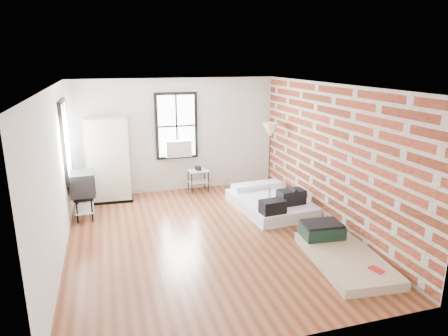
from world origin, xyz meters
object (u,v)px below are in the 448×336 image
object	(u,v)px
side_table	(198,175)
floor_lamp	(270,133)
mattress_main	(272,202)
mattress_bare	(339,251)
tv_stand	(83,186)
wardrobe	(109,160)

from	to	relation	value
side_table	floor_lamp	world-z (taller)	floor_lamp
mattress_main	mattress_bare	bearing A→B (deg)	-90.89
mattress_bare	floor_lamp	world-z (taller)	floor_lamp
mattress_bare	tv_stand	xyz separation A→B (m)	(-4.16, 3.11, 0.58)
mattress_bare	tv_stand	size ratio (longest dim) A/B	2.07
mattress_bare	mattress_main	bearing A→B (deg)	100.03
mattress_main	wardrobe	bearing A→B (deg)	148.68
side_table	wardrobe	bearing A→B (deg)	-178.12
mattress_main	floor_lamp	size ratio (longest dim) A/B	1.17
mattress_main	tv_stand	size ratio (longest dim) A/B	2.12
mattress_main	mattress_bare	xyz separation A→B (m)	(0.19, -2.40, -0.05)
wardrobe	tv_stand	bearing A→B (deg)	-117.70
floor_lamp	mattress_bare	bearing A→B (deg)	-92.31
mattress_main	wardrobe	world-z (taller)	wardrobe
mattress_bare	tv_stand	bearing A→B (deg)	148.61
wardrobe	side_table	distance (m)	2.20
wardrobe	floor_lamp	world-z (taller)	wardrobe
wardrobe	tv_stand	world-z (taller)	wardrobe
mattress_main	mattress_bare	size ratio (longest dim) A/B	1.02
floor_lamp	tv_stand	xyz separation A→B (m)	(-4.29, -0.28, -0.83)
wardrobe	floor_lamp	size ratio (longest dim) A/B	1.10
wardrobe	side_table	world-z (taller)	wardrobe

